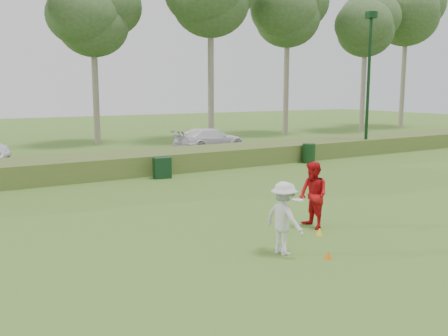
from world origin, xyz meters
TOP-DOWN VIEW (x-y plane):
  - ground at (0.00, 0.00)m, footprint 120.00×120.00m
  - reed_strip at (0.00, 12.00)m, footprint 80.00×3.00m
  - park_road at (0.00, 17.00)m, footprint 80.00×6.00m
  - lamp_post at (14.00, 11.00)m, footprint 0.70×0.70m
  - tree_4 at (2.00, 24.50)m, footprint 6.24×6.24m
  - tree_6 at (18.00, 23.80)m, footprint 7.02×7.02m
  - tree_7 at (26.00, 22.80)m, footprint 6.50×6.50m
  - tree_8 at (33.00, 24.20)m, footprint 8.06×8.06m
  - player_white at (-1.25, -0.81)m, footprint 0.93×1.20m
  - player_red at (0.83, 0.55)m, footprint 0.79×0.97m
  - cone_orange at (-0.58, -1.64)m, footprint 0.18×0.18m
  - cone_yellow at (0.51, -0.10)m, footprint 0.19×0.19m
  - utility_cabinet at (0.42, 9.93)m, footprint 0.79×0.55m
  - trash_bin at (8.90, 10.14)m, footprint 0.68×0.68m
  - car_right at (6.89, 17.19)m, footprint 4.94×2.51m

SIDE VIEW (x-z plane):
  - ground at x=0.00m, z-range 0.00..0.00m
  - park_road at x=0.00m, z-range 0.00..0.06m
  - cone_orange at x=-0.58m, z-range 0.00..0.20m
  - cone_yellow at x=0.51m, z-range 0.00..0.20m
  - reed_strip at x=0.00m, z-range 0.00..0.90m
  - utility_cabinet at x=0.42m, z-range 0.00..0.92m
  - trash_bin at x=8.90m, z-range 0.00..1.01m
  - car_right at x=6.89m, z-range 0.06..1.43m
  - player_white at x=-1.25m, z-range 0.00..1.74m
  - player_red at x=0.83m, z-range 0.00..1.88m
  - lamp_post at x=14.00m, z-range 1.51..9.68m
  - tree_4 at x=2.00m, z-range 2.84..14.34m
  - tree_7 at x=26.00m, z-range 3.09..15.59m
  - tree_6 at x=18.00m, z-range 3.35..16.85m
  - tree_8 at x=33.00m, z-range 3.73..18.73m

